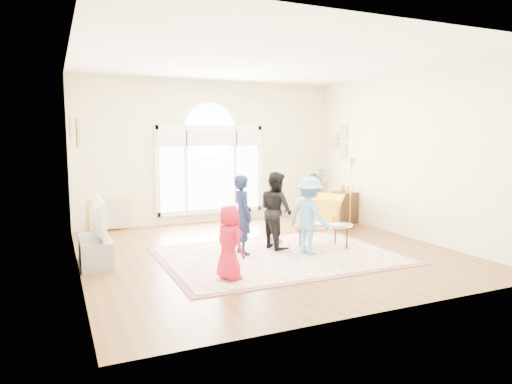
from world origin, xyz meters
name	(u,v)px	position (x,y,z in m)	size (l,w,h in m)	color
ground	(266,251)	(0.00, 0.00, 0.00)	(6.00, 6.00, 0.00)	brown
room_shell	(213,154)	(0.01, 2.83, 1.57)	(6.00, 6.00, 6.00)	beige
area_rug	(279,255)	(0.06, -0.38, 0.01)	(3.60, 2.60, 0.02)	beige
rug_border	(279,256)	(0.06, -0.38, 0.01)	(3.80, 2.80, 0.01)	#844F51
tv_console	(95,252)	(-2.75, 0.30, 0.21)	(0.45, 1.00, 0.42)	gray
television	(94,218)	(-2.74, 0.30, 0.72)	(0.17, 1.05, 0.60)	black
coffee_table	(323,226)	(0.98, -0.26, 0.40)	(1.16, 0.79, 0.54)	silver
armchair	(321,212)	(1.92, 1.29, 0.35)	(1.08, 0.94, 0.70)	yellow
side_cabinet	(345,207)	(2.78, 1.67, 0.35)	(0.40, 0.50, 0.70)	black
floor_lamp	(351,168)	(2.48, 1.06, 1.28)	(0.25, 0.25, 1.51)	black
plant_pedestal	(317,201)	(2.70, 2.77, 0.35)	(0.20, 0.20, 0.70)	white
potted_plant	(317,178)	(2.70, 2.77, 0.92)	(0.40, 0.35, 0.45)	#33722D
leaning_picture	(110,230)	(-2.25, 2.90, 0.00)	(0.80, 0.05, 0.62)	tan
child_red	(229,243)	(-1.14, -1.25, 0.53)	(0.50, 0.33, 1.02)	#B6142B
child_navy	(242,215)	(-0.46, -0.07, 0.68)	(0.48, 0.32, 1.32)	#131A3A
child_black	(276,210)	(0.22, 0.07, 0.69)	(0.65, 0.51, 1.34)	black
child_pink	(273,211)	(0.35, 0.44, 0.61)	(0.69, 0.29, 1.18)	#E8A2B4
child_blue	(309,216)	(0.54, -0.52, 0.66)	(0.83, 0.48, 1.28)	#5295C6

